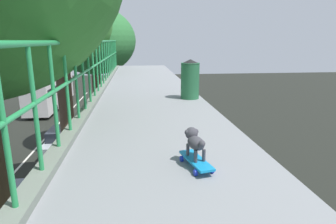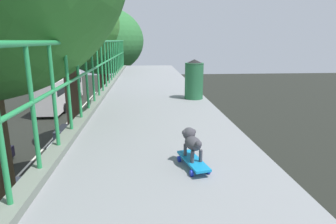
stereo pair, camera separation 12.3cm
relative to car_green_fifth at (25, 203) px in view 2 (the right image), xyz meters
The scene contains 8 objects.
car_green_fifth is the anchor object (origin of this frame).
car_silver_seventh 7.72m from the car_green_fifth, 91.37° to the left, with size 1.75×4.29×1.43m.
city_bus 20.78m from the car_green_fifth, 101.73° to the left, with size 2.49×10.75×3.27m.
roadside_tree_far 7.18m from the car_green_fifth, 40.23° to the left, with size 4.16×4.16×9.28m.
roadside_tree_farthest 10.28m from the car_green_fifth, 74.17° to the left, with size 5.13×5.13×8.99m.
toy_skateboard 10.70m from the car_green_fifth, 55.51° to the right, with size 0.29×0.58×0.09m.
small_dog 10.75m from the car_green_fifth, 55.33° to the right, with size 0.21×0.38×0.30m.
litter_bin 9.08m from the car_green_fifth, 34.97° to the right, with size 0.42×0.42×0.89m.
Camera 2 is at (0.80, 0.50, 6.95)m, focal length 30.46 mm.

